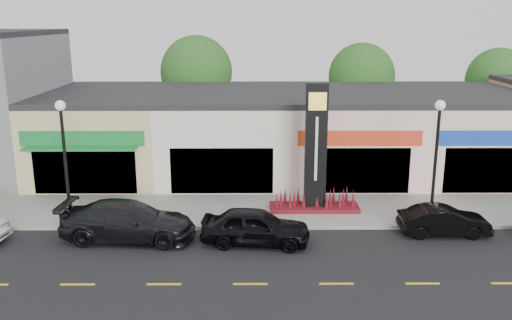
% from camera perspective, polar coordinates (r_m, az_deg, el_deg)
% --- Properties ---
extents(ground, '(120.00, 120.00, 0.00)m').
position_cam_1_polar(ground, '(21.99, -0.57, -9.31)').
color(ground, black).
rests_on(ground, ground).
extents(sidewalk, '(52.00, 4.30, 0.15)m').
position_cam_1_polar(sidewalk, '(26.00, -0.53, -5.27)').
color(sidewalk, gray).
rests_on(sidewalk, ground).
extents(curb, '(52.00, 0.20, 0.15)m').
position_cam_1_polar(curb, '(23.90, -0.55, -7.10)').
color(curb, gray).
rests_on(curb, ground).
extents(shop_beige, '(7.00, 10.85, 4.80)m').
position_cam_1_polar(shop_beige, '(33.36, -15.28, 2.83)').
color(shop_beige, tan).
rests_on(shop_beige, ground).
extents(shop_cream, '(7.00, 10.01, 4.80)m').
position_cam_1_polar(shop_cream, '(32.28, -3.16, 2.94)').
color(shop_cream, beige).
rests_on(shop_cream, ground).
extents(shop_pink_w, '(7.00, 10.01, 4.80)m').
position_cam_1_polar(shop_pink_w, '(32.69, 9.20, 2.92)').
color(shop_pink_w, beige).
rests_on(shop_pink_w, ground).
extents(shop_pink_e, '(7.00, 10.01, 4.80)m').
position_cam_1_polar(shop_pink_e, '(34.54, 20.75, 2.78)').
color(shop_pink_e, beige).
rests_on(shop_pink_e, ground).
extents(tree_rear_west, '(5.20, 5.20, 7.83)m').
position_cam_1_polar(tree_rear_west, '(39.98, -6.29, 9.23)').
color(tree_rear_west, '#382619').
rests_on(tree_rear_west, ground).
extents(tree_rear_mid, '(4.80, 4.80, 7.29)m').
position_cam_1_polar(tree_rear_mid, '(40.58, 11.03, 8.65)').
color(tree_rear_mid, '#382619').
rests_on(tree_rear_mid, ground).
extents(tree_rear_east, '(4.60, 4.60, 6.94)m').
position_cam_1_polar(tree_rear_east, '(43.67, 24.11, 7.73)').
color(tree_rear_east, '#382619').
rests_on(tree_rear_east, ground).
extents(lamp_west_near, '(0.44, 0.44, 5.47)m').
position_cam_1_polar(lamp_west_near, '(24.62, -19.53, 0.99)').
color(lamp_west_near, black).
rests_on(lamp_west_near, sidewalk).
extents(lamp_east_near, '(0.44, 0.44, 5.47)m').
position_cam_1_polar(lamp_east_near, '(24.55, 18.46, 1.04)').
color(lamp_east_near, black).
rests_on(lamp_east_near, sidewalk).
extents(pylon_sign, '(4.20, 1.30, 6.00)m').
position_cam_1_polar(pylon_sign, '(25.36, 6.25, -0.66)').
color(pylon_sign, '#520E1A').
rests_on(pylon_sign, sidewalk).
extents(car_dark_sedan, '(2.70, 5.72, 1.61)m').
position_cam_1_polar(car_dark_sedan, '(23.19, -13.31, -6.27)').
color(car_dark_sedan, black).
rests_on(car_dark_sedan, ground).
extents(car_black_sedan, '(2.23, 4.58, 1.50)m').
position_cam_1_polar(car_black_sedan, '(22.16, -0.06, -7.01)').
color(car_black_sedan, black).
rests_on(car_black_sedan, ground).
extents(car_black_conv, '(1.36, 3.79, 1.25)m').
position_cam_1_polar(car_black_conv, '(24.46, 19.17, -6.06)').
color(car_black_conv, black).
rests_on(car_black_conv, ground).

